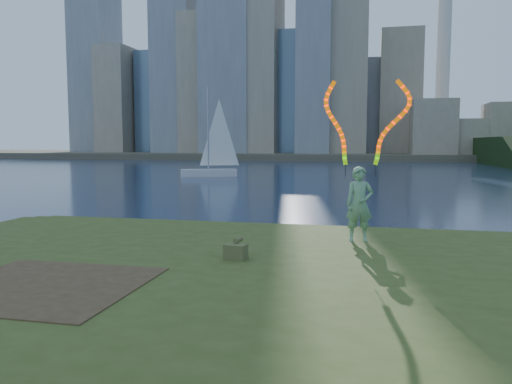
# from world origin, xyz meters

# --- Properties ---
(ground) EXTENTS (320.00, 320.00, 0.00)m
(ground) POSITION_xyz_m (0.00, 0.00, 0.00)
(ground) COLOR #1A2741
(ground) RESTS_ON ground
(grassy_knoll) EXTENTS (20.00, 18.00, 0.80)m
(grassy_knoll) POSITION_xyz_m (0.00, -2.30, 0.34)
(grassy_knoll) COLOR #3C4C1B
(grassy_knoll) RESTS_ON ground
(dirt_patch) EXTENTS (3.20, 3.00, 0.02)m
(dirt_patch) POSITION_xyz_m (-2.20, -3.20, 0.81)
(dirt_patch) COLOR #47331E
(dirt_patch) RESTS_ON grassy_knoll
(far_shore) EXTENTS (320.00, 40.00, 1.20)m
(far_shore) POSITION_xyz_m (0.00, 95.00, 0.60)
(far_shore) COLOR #4B4637
(far_shore) RESTS_ON ground
(woman_with_ribbons) EXTENTS (2.09, 0.60, 4.16)m
(woman_with_ribbons) POSITION_xyz_m (2.83, 1.86, 2.19)
(woman_with_ribbons) COLOR #176528
(woman_with_ribbons) RESTS_ON grassy_knoll
(canvas_bag) EXTENTS (0.48, 0.54, 0.42)m
(canvas_bag) POSITION_xyz_m (0.42, -0.65, 0.97)
(canvas_bag) COLOR #4B542D
(canvas_bag) RESTS_ON grassy_knoll
(sailboat) EXTENTS (5.46, 3.55, 8.40)m
(sailboat) POSITION_xyz_m (-11.42, 34.87, 1.44)
(sailboat) COLOR silver
(sailboat) RESTS_ON ground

